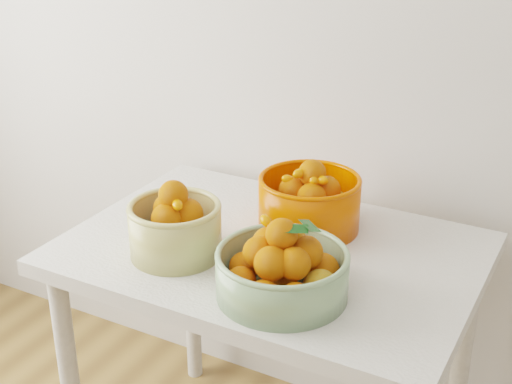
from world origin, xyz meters
TOP-DOWN VIEW (x-y plane):
  - table at (-0.28, 1.60)m, footprint 1.00×0.70m
  - bowl_cream at (-0.46, 1.46)m, footprint 0.29×0.29m
  - bowl_green at (-0.16, 1.41)m, footprint 0.38×0.38m
  - bowl_orange at (-0.24, 1.74)m, footprint 0.29×0.29m

SIDE VIEW (x-z plane):
  - table at x=-0.28m, z-range 0.28..1.03m
  - bowl_green at x=-0.16m, z-range 0.72..0.91m
  - bowl_cream at x=-0.46m, z-range 0.73..0.92m
  - bowl_orange at x=-0.24m, z-range 0.73..0.92m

